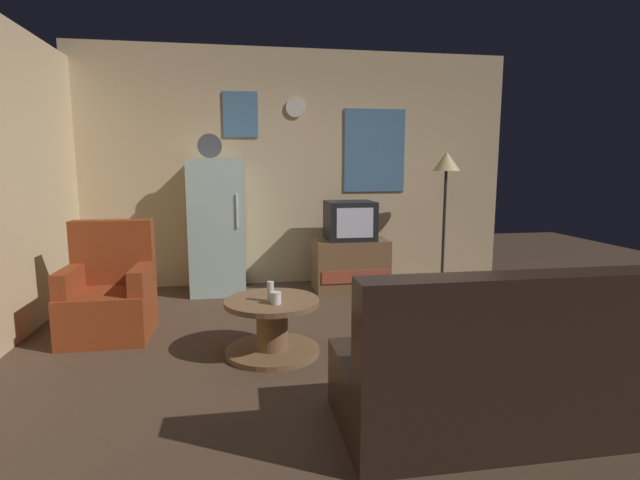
{
  "coord_description": "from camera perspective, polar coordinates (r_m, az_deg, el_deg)",
  "views": [
    {
      "loc": [
        -0.71,
        -3.45,
        1.43
      ],
      "look_at": [
        0.02,
        0.9,
        0.75
      ],
      "focal_mm": 27.17,
      "sensor_mm": 36.0,
      "label": 1
    }
  ],
  "objects": [
    {
      "name": "crt_tv",
      "position": [
        5.56,
        3.54,
        2.31
      ],
      "size": [
        0.54,
        0.51,
        0.44
      ],
      "color": "black",
      "rests_on": "tv_stand"
    },
    {
      "name": "armchair",
      "position": [
        4.5,
        -23.52,
        -6.03
      ],
      "size": [
        0.68,
        0.68,
        0.96
      ],
      "color": "maroon",
      "rests_on": "ground_plane"
    },
    {
      "name": "book_stack",
      "position": [
        5.84,
        10.79,
        -5.08
      ],
      "size": [
        0.22,
        0.17,
        0.1
      ],
      "color": "#8C5B50",
      "rests_on": "ground_plane"
    },
    {
      "name": "standing_lamp",
      "position": [
        5.89,
        14.63,
        7.78
      ],
      "size": [
        0.32,
        0.32,
        1.59
      ],
      "color": "#332D28",
      "rests_on": "ground_plane"
    },
    {
      "name": "coffee_table",
      "position": [
        3.77,
        -5.64,
        -10.1
      ],
      "size": [
        0.72,
        0.72,
        0.43
      ],
      "color": "brown",
      "rests_on": "ground_plane"
    },
    {
      "name": "tv_stand",
      "position": [
        5.64,
        3.58,
        -2.88
      ],
      "size": [
        0.84,
        0.53,
        0.59
      ],
      "color": "brown",
      "rests_on": "ground_plane"
    },
    {
      "name": "wine_glass",
      "position": [
        3.64,
        -5.86,
        -6.05
      ],
      "size": [
        0.05,
        0.05,
        0.15
      ],
      "primitive_type": "cylinder",
      "color": "silver",
      "rests_on": "coffee_table"
    },
    {
      "name": "mug_ceramic_white",
      "position": [
        3.57,
        -5.21,
        -6.81
      ],
      "size": [
        0.08,
        0.08,
        0.09
      ],
      "primitive_type": "cylinder",
      "color": "silver",
      "rests_on": "coffee_table"
    },
    {
      "name": "ground_plane",
      "position": [
        3.8,
        1.97,
        -13.34
      ],
      "size": [
        12.0,
        12.0,
        0.0
      ],
      "primitive_type": "plane",
      "color": "#4C3828"
    },
    {
      "name": "fridge",
      "position": [
        5.56,
        -12.0,
        1.59
      ],
      "size": [
        0.6,
        0.62,
        1.77
      ],
      "color": "silver",
      "rests_on": "ground_plane"
    },
    {
      "name": "wall_with_art",
      "position": [
        5.94,
        -2.64,
        8.42
      ],
      "size": [
        5.2,
        0.12,
        2.78
      ],
      "color": "#D1B284",
      "rests_on": "ground_plane"
    },
    {
      "name": "couch",
      "position": [
        2.87,
        20.36,
        -14.68
      ],
      "size": [
        1.7,
        0.8,
        0.92
      ],
      "color": "black",
      "rests_on": "ground_plane"
    }
  ]
}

